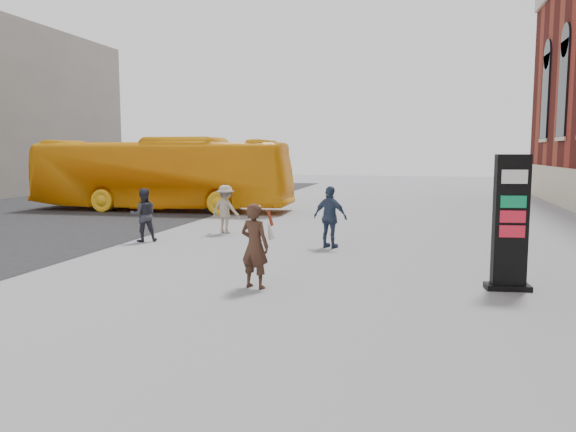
% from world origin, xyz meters
% --- Properties ---
extents(ground, '(100.00, 100.00, 0.00)m').
position_xyz_m(ground, '(0.00, 0.00, 0.00)').
color(ground, '#9E9EA3').
extents(info_pylon, '(0.84, 0.49, 2.51)m').
position_xyz_m(info_pylon, '(4.70, 1.57, 1.25)').
color(info_pylon, black).
rests_on(info_pylon, ground).
extents(woman, '(0.72, 0.68, 1.61)m').
position_xyz_m(woman, '(0.08, 0.60, 0.82)').
color(woman, '#322015').
rests_on(woman, ground).
extents(bus, '(11.41, 3.00, 3.16)m').
position_xyz_m(bus, '(-7.95, 13.10, 1.58)').
color(bus, '#F3A711').
rests_on(bus, road).
extents(pedestrian_a, '(0.93, 0.89, 1.52)m').
position_xyz_m(pedestrian_a, '(-4.60, 5.11, 0.76)').
color(pedestrian_a, '#2B2E35').
rests_on(pedestrian_a, ground).
extents(pedestrian_b, '(1.09, 0.80, 1.52)m').
position_xyz_m(pedestrian_b, '(-2.88, 7.16, 0.76)').
color(pedestrian_b, gray).
rests_on(pedestrian_b, ground).
extents(pedestrian_c, '(1.05, 0.71, 1.65)m').
position_xyz_m(pedestrian_c, '(0.75, 5.28, 0.83)').
color(pedestrian_c, '#30405A').
rests_on(pedestrian_c, ground).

